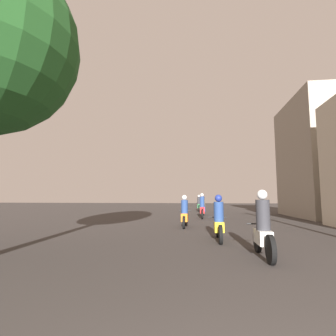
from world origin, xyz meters
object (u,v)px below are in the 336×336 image
motorcycle_green (199,205)px  building_right_far (323,158)px  motorcycle_white (263,230)px  motorcycle_yellow (219,222)px  motorcycle_blue (203,207)px  motorcycle_orange (185,214)px  motorcycle_red (202,208)px

motorcycle_green → building_right_far: 11.74m
motorcycle_white → building_right_far: (7.44, 13.41, 3.61)m
motorcycle_yellow → motorcycle_green: (-0.72, 17.62, 0.05)m
motorcycle_blue → building_right_far: building_right_far is taller
motorcycle_green → motorcycle_orange: bearing=-94.7°
motorcycle_blue → motorcycle_green: bearing=92.7°
motorcycle_yellow → building_right_far: (8.31, 11.04, 3.65)m
motorcycle_yellow → building_right_far: size_ratio=0.24×
motorcycle_yellow → building_right_far: 14.29m
motorcycle_orange → building_right_far: building_right_far is taller
motorcycle_blue → building_right_far: size_ratio=0.23×
motorcycle_orange → motorcycle_red: motorcycle_red is taller
motorcycle_orange → motorcycle_green: size_ratio=0.92×
motorcycle_blue → motorcycle_white: bearing=-86.1°
motorcycle_green → motorcycle_red: bearing=-90.5°
motorcycle_white → building_right_far: 15.75m
motorcycle_green → building_right_far: size_ratio=0.24×
motorcycle_yellow → building_right_far: bearing=59.4°
motorcycle_green → building_right_far: (9.03, -6.58, 3.60)m
motorcycle_white → motorcycle_green: 20.06m
motorcycle_white → building_right_far: size_ratio=0.23×
motorcycle_yellow → motorcycle_blue: 12.29m
motorcycle_orange → motorcycle_red: (0.87, 5.34, 0.07)m
motorcycle_green → motorcycle_blue: bearing=-88.5°
motorcycle_yellow → motorcycle_green: bearing=98.7°
motorcycle_blue → motorcycle_green: size_ratio=0.94×
motorcycle_orange → motorcycle_green: bearing=94.2°
motorcycle_white → motorcycle_green: bearing=85.7°
motorcycle_white → motorcycle_yellow: 2.52m
motorcycle_red → motorcycle_white: bearing=-87.7°
motorcycle_white → motorcycle_green: size_ratio=0.93×
motorcycle_white → building_right_far: bearing=52.1°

